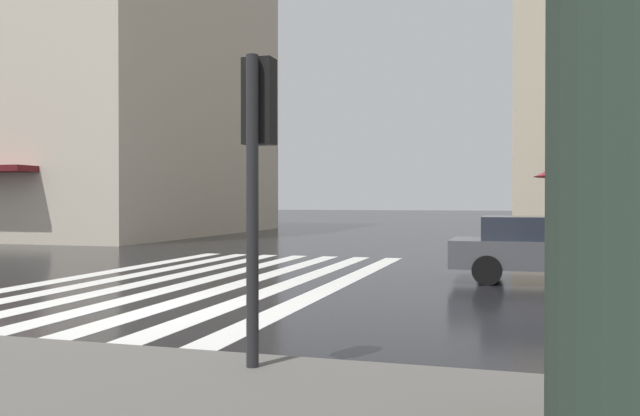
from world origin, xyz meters
TOP-DOWN VIEW (x-y plane):
  - ground_plane at (0.00, 0.00)m, footprint 220.00×220.00m
  - zebra_crossing at (4.00, 0.80)m, footprint 13.00×6.50m
  - haussmann_block_mid at (21.24, 20.75)m, footprint 18.68×24.04m
  - traffic_signal_post at (-3.40, -3.35)m, footprint 0.44×0.30m
  - car_dark_grey at (5.50, -6.40)m, footprint 1.85×4.10m
  - pedestrian_far_down_pavement at (-4.58, -6.46)m, footprint 1.13×1.13m

SIDE VIEW (x-z plane):
  - ground_plane at x=0.00m, z-range 0.00..0.00m
  - zebra_crossing at x=4.00m, z-range 0.00..0.01m
  - car_dark_grey at x=5.50m, z-range 0.05..1.46m
  - pedestrian_far_down_pavement at x=-4.58m, z-range 0.80..2.83m
  - traffic_signal_post at x=-3.40m, z-range 0.82..3.82m
  - haussmann_block_mid at x=21.24m, z-range -0.23..21.96m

